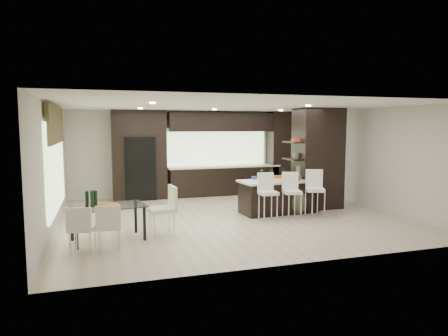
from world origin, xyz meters
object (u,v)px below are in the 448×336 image
object	(u,v)px
kitchen_island	(279,196)
dining_table	(108,223)
chair_near	(109,229)
stool_mid	(292,200)
floor_vase	(298,190)
stool_right	(315,198)
chair_far	(83,231)
chair_end	(162,213)
bench	(273,201)
stool_left	(268,202)

from	to	relation	value
kitchen_island	dining_table	bearing A→B (deg)	-166.83
kitchen_island	chair_near	xyz separation A→B (m)	(-4.25, -2.01, -0.03)
stool_mid	floor_vase	distance (m)	0.60
stool_right	chair_far	distance (m)	5.46
kitchen_island	chair_end	bearing A→B (deg)	-161.70
floor_vase	chair_end	bearing A→B (deg)	-164.16
bench	floor_vase	distance (m)	0.74
chair_near	chair_far	size ratio (longest dim) A/B	1.00
chair_near	chair_end	bearing A→B (deg)	36.80
kitchen_island	chair_far	bearing A→B (deg)	-160.89
stool_left	stool_right	distance (m)	1.24
dining_table	chair_end	size ratio (longest dim) A/B	1.51
kitchen_island	chair_far	size ratio (longest dim) A/B	2.57
stool_right	chair_far	world-z (taller)	stool_right
floor_vase	dining_table	world-z (taller)	floor_vase
floor_vase	dining_table	xyz separation A→B (m)	(-4.64, -1.02, -0.27)
stool_left	kitchen_island	bearing A→B (deg)	51.72
kitchen_island	dining_table	size ratio (longest dim) A/B	1.43
stool_mid	stool_left	bearing A→B (deg)	-168.35
bench	dining_table	xyz separation A→B (m)	(-4.16, -1.47, 0.07)
stool_mid	chair_end	world-z (taller)	chair_end
stool_left	stool_mid	distance (m)	0.62
kitchen_island	chair_end	distance (m)	3.47
bench	chair_near	distance (m)	4.70
stool_left	bench	xyz separation A→B (m)	(0.54, 0.89, -0.18)
stool_right	floor_vase	distance (m)	0.52
kitchen_island	chair_far	xyz separation A→B (m)	(-4.69, -2.01, -0.03)
stool_right	dining_table	bearing A→B (deg)	-152.29
stool_mid	bench	world-z (taller)	stool_mid
chair_far	chair_near	bearing A→B (deg)	14.31
stool_right	kitchen_island	bearing A→B (deg)	150.81
chair_end	chair_far	bearing A→B (deg)	109.33
floor_vase	stool_mid	bearing A→B (deg)	-132.12
stool_left	chair_end	xyz separation A→B (m)	(-2.59, -0.59, 0.02)
bench	chair_far	xyz separation A→B (m)	(-4.61, -2.17, 0.12)
bench	stool_right	bearing A→B (deg)	-40.99
stool_mid	floor_vase	bearing A→B (deg)	59.38
stool_right	bench	xyz separation A→B (m)	(-0.70, 0.89, -0.20)
stool_right	bench	distance (m)	1.15
dining_table	kitchen_island	bearing A→B (deg)	6.90
stool_mid	bench	xyz separation A→B (m)	(-0.08, 0.88, -0.18)
stool_left	chair_far	world-z (taller)	stool_left
stool_right	bench	size ratio (longest dim) A/B	0.66
stool_left	floor_vase	world-z (taller)	floor_vase
chair_end	stool_right	bearing A→B (deg)	-86.98
bench	floor_vase	world-z (taller)	floor_vase
stool_left	dining_table	size ratio (longest dim) A/B	0.64
floor_vase	chair_near	size ratio (longest dim) A/B	1.57
chair_far	stool_left	bearing A→B (deg)	31.69
dining_table	stool_right	bearing A→B (deg)	-3.59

